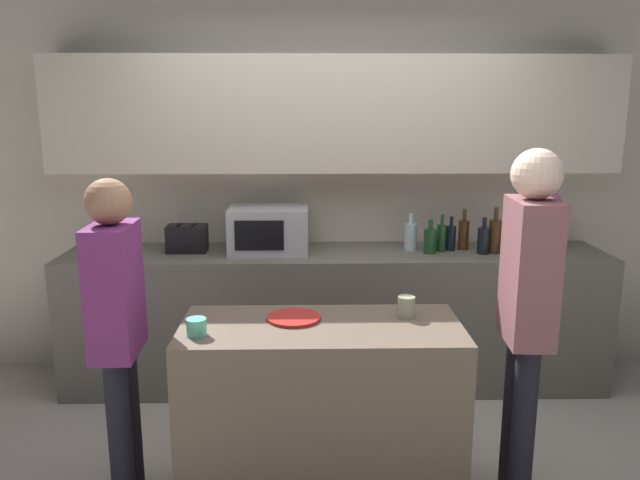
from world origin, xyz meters
The scene contains 18 objects.
back_wall centered at (0.00, 1.66, 1.54)m, with size 6.40×0.40×2.70m.
back_counter centered at (0.00, 1.39, 0.46)m, with size 3.60×0.62×0.93m.
kitchen_island centered at (-0.12, 0.11, 0.44)m, with size 1.32×0.58×0.89m.
microwave centered at (-0.44, 1.42, 1.08)m, with size 0.52×0.39×0.30m.
toaster centered at (-0.98, 1.42, 1.02)m, with size 0.26×0.16×0.18m.
potted_plant centered at (1.44, 1.42, 1.13)m, with size 0.14×0.14×0.39m.
bottle_0 centered at (0.51, 1.45, 1.02)m, with size 0.09×0.09×0.25m.
bottle_1 centered at (0.62, 1.34, 1.01)m, with size 0.08×0.08×0.23m.
bottle_2 centered at (0.71, 1.40, 1.02)m, with size 0.06×0.06×0.25m.
bottle_3 centered at (0.78, 1.42, 1.02)m, with size 0.06×0.06×0.23m.
bottle_4 centered at (0.87, 1.44, 1.03)m, with size 0.07×0.07×0.28m.
bottle_5 centered at (0.97, 1.32, 1.02)m, with size 0.08×0.08×0.24m.
bottle_6 centered at (1.05, 1.34, 1.04)m, with size 0.08×0.08×0.31m.
plate_on_island centered at (-0.25, 0.18, 0.90)m, with size 0.26×0.26×0.01m.
cup_0 centered at (-0.68, -0.02, 0.93)m, with size 0.09×0.09×0.08m.
cup_1 centered at (0.29, 0.21, 0.94)m, with size 0.08×0.08×0.10m.
person_left centered at (-1.06, 0.08, 0.93)m, with size 0.21×0.34×1.58m.
person_center centered at (0.82, 0.04, 1.02)m, with size 0.22×0.35×1.71m.
Camera 1 is at (-0.18, -2.65, 1.90)m, focal length 35.00 mm.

